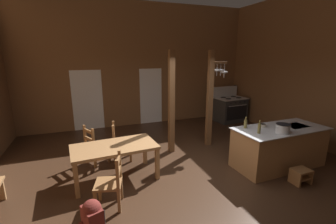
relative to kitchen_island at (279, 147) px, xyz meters
The scene contains 18 objects.
ground_plane 2.27m from the kitchen_island, behind, with size 8.98×9.21×0.10m, color #382316.
wall_back 5.28m from the kitchen_island, 116.11° to the left, with size 8.98×0.14×4.32m, color brown.
glazed_door_back_left 6.01m from the kitchen_island, 132.46° to the left, with size 1.00×0.01×2.05m, color white.
glazed_panel_back_right 4.80m from the kitchen_island, 112.08° to the left, with size 0.84×0.01×2.05m, color white.
kitchen_island is the anchor object (origin of this frame).
stove_range 3.74m from the kitchen_island, 71.96° to the left, with size 1.20×0.90×1.32m.
support_post_with_pot_rack 2.14m from the kitchen_island, 116.07° to the left, with size 0.58×0.23×2.67m.
support_post_center 2.76m from the kitchen_island, 141.13° to the left, with size 0.14×0.14×2.67m.
step_stool 0.83m from the kitchen_island, 101.07° to the right, with size 0.36×0.28×0.30m.
dining_table 3.73m from the kitchen_island, 168.59° to the left, with size 1.76×1.03×0.74m.
ladderback_chair_near_window 4.32m from the kitchen_island, 157.97° to the left, with size 0.59×0.59×0.95m.
ladderback_chair_by_post 3.85m from the kitchen_island, behind, with size 0.54×0.54×0.95m.
ladderback_chair_at_table_end 3.78m from the kitchen_island, 154.73° to the left, with size 0.50×0.50×0.95m.
backpack 4.27m from the kitchen_island, 169.17° to the right, with size 0.36×0.38×0.60m.
stockpot_on_counter 0.67m from the kitchen_island, 131.43° to the right, with size 0.37×0.30×0.20m.
mixing_bowl_on_counter 0.64m from the kitchen_island, 144.85° to the left, with size 0.18×0.18×0.06m.
bottle_tall_on_counter 0.94m from the kitchen_island, behind, with size 0.07×0.07×0.29m.
bottle_short_on_counter 1.00m from the kitchen_island, 159.79° to the left, with size 0.07×0.07×0.26m.
Camera 1 is at (-1.96, -4.00, 2.57)m, focal length 24.65 mm.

